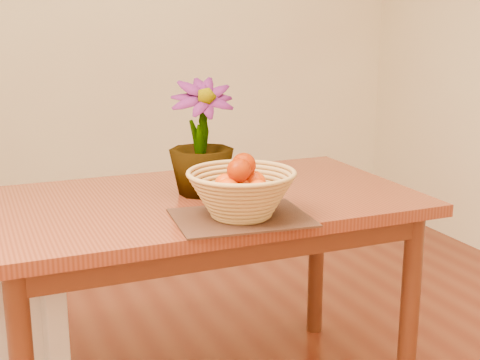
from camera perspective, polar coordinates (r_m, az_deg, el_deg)
name	(u,v)px	position (r m, az deg, el deg)	size (l,w,h in m)	color
wall_back	(86,11)	(4.02, -13.04, 13.89)	(4.00, 0.02, 2.70)	#FFF0C2
table	(202,222)	(2.23, -3.25, -3.58)	(1.40, 0.80, 0.75)	maroon
placemat	(241,218)	(1.96, 0.11, -3.23)	(0.39, 0.29, 0.01)	#3E2216
wicker_basket	(241,195)	(1.94, 0.11, -1.33)	(0.32, 0.32, 0.13)	tan
orange_pile	(241,178)	(1.93, 0.12, 0.18)	(0.18, 0.17, 0.13)	#CF3C03
potted_plant	(201,138)	(2.19, -3.32, 3.63)	(0.21, 0.21, 0.38)	#1A4614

